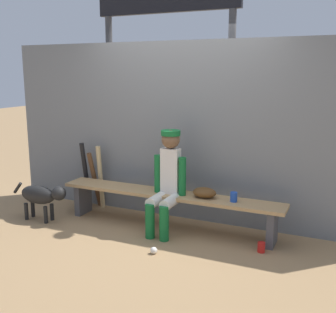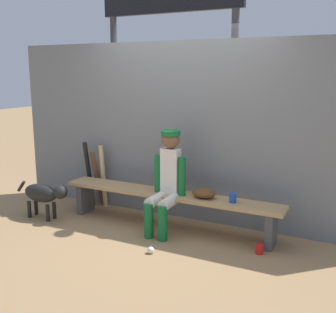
# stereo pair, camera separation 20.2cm
# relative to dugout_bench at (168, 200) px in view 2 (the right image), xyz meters

# --- Properties ---
(ground_plane) EXTENTS (30.00, 30.00, 0.00)m
(ground_plane) POSITION_rel_dugout_bench_xyz_m (0.00, 0.00, -0.36)
(ground_plane) COLOR #9E7A51
(chainlink_fence) EXTENTS (5.11, 0.03, 2.27)m
(chainlink_fence) POSITION_rel_dugout_bench_xyz_m (0.00, 0.41, 0.78)
(chainlink_fence) COLOR slate
(chainlink_fence) RESTS_ON ground_plane
(dugout_bench) EXTENTS (2.83, 0.36, 0.45)m
(dugout_bench) POSITION_rel_dugout_bench_xyz_m (0.00, 0.00, 0.00)
(dugout_bench) COLOR tan
(dugout_bench) RESTS_ON ground_plane
(player_seated) EXTENTS (0.41, 0.55, 1.22)m
(player_seated) POSITION_rel_dugout_bench_xyz_m (0.03, -0.11, 0.30)
(player_seated) COLOR silver
(player_seated) RESTS_ON ground_plane
(baseball_glove) EXTENTS (0.28, 0.20, 0.12)m
(baseball_glove) POSITION_rel_dugout_bench_xyz_m (0.47, 0.00, 0.15)
(baseball_glove) COLOR #593819
(baseball_glove) RESTS_ON dugout_bench
(bat_wood_natural) EXTENTS (0.09, 0.14, 0.89)m
(bat_wood_natural) POSITION_rel_dugout_bench_xyz_m (-1.17, 0.29, 0.09)
(bat_wood_natural) COLOR tan
(bat_wood_natural) RESTS_ON ground_plane
(bat_wood_dark) EXTENTS (0.10, 0.26, 0.80)m
(bat_wood_dark) POSITION_rel_dugout_bench_xyz_m (-1.27, 0.29, 0.04)
(bat_wood_dark) COLOR brown
(bat_wood_dark) RESTS_ON ground_plane
(bat_aluminum_black) EXTENTS (0.09, 0.19, 0.93)m
(bat_aluminum_black) POSITION_rel_dugout_bench_xyz_m (-1.39, 0.25, 0.11)
(bat_aluminum_black) COLOR black
(bat_aluminum_black) RESTS_ON ground_plane
(baseball) EXTENTS (0.07, 0.07, 0.07)m
(baseball) POSITION_rel_dugout_bench_xyz_m (0.17, -0.74, -0.32)
(baseball) COLOR white
(baseball) RESTS_ON ground_plane
(cup_on_ground) EXTENTS (0.08, 0.08, 0.11)m
(cup_on_ground) POSITION_rel_dugout_bench_xyz_m (1.20, -0.23, -0.30)
(cup_on_ground) COLOR red
(cup_on_ground) RESTS_ON ground_plane
(cup_on_bench) EXTENTS (0.08, 0.08, 0.11)m
(cup_on_bench) POSITION_rel_dugout_bench_xyz_m (0.82, -0.01, 0.15)
(cup_on_bench) COLOR #1E47AD
(cup_on_bench) RESTS_ON dugout_bench
(scoreboard) EXTENTS (2.40, 0.27, 3.87)m
(scoreboard) POSITION_rel_dugout_bench_xyz_m (-0.45, 1.04, 2.39)
(scoreboard) COLOR #3F3F42
(scoreboard) RESTS_ON ground_plane
(dog) EXTENTS (0.84, 0.20, 0.49)m
(dog) POSITION_rel_dugout_bench_xyz_m (-1.58, -0.45, -0.02)
(dog) COLOR black
(dog) RESTS_ON ground_plane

